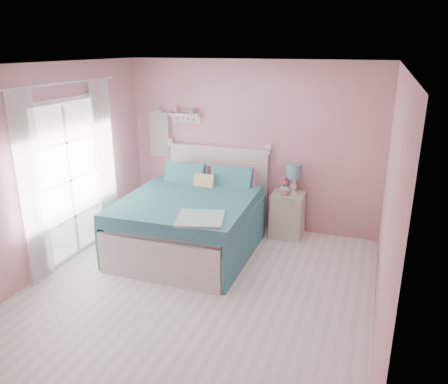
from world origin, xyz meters
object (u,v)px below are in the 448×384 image
Objects in this scene: nightstand at (287,215)px; teacup at (284,193)px; bed at (193,220)px; table_lamp at (294,173)px; vase at (284,188)px.

teacup is at bearing -110.74° from nightstand.
bed is 3.24× the size of nightstand.
nightstand is at bearing 33.01° from bed.
bed is at bearing -144.45° from table_lamp.
vase is at bearing -154.47° from table_lamp.
nightstand is 0.40m from teacup.
table_lamp is at bearing 58.74° from teacup.
nightstand is at bearing -137.53° from table_lamp.
nightstand is at bearing 69.26° from teacup.
nightstand is 1.54× the size of table_lamp.
vase is at bearing 34.31° from bed.
vase is 1.52× the size of teacup.
teacup is (-0.10, -0.16, -0.27)m from table_lamp.
nightstand is at bearing 6.54° from vase.
teacup is at bearing -75.42° from vase.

